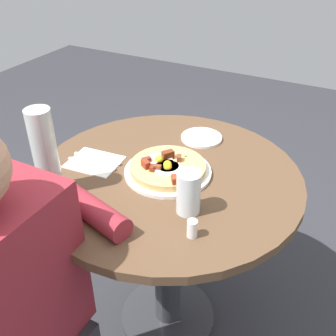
{
  "coord_description": "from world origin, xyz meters",
  "views": [
    {
      "loc": [
        0.93,
        0.49,
        1.46
      ],
      "look_at": [
        -0.0,
        0.0,
        0.76
      ],
      "focal_mm": 42.05,
      "sensor_mm": 36.0,
      "label": 1
    }
  ],
  "objects_px": {
    "pizza_plate": "(168,172)",
    "person_seated": "(20,335)",
    "fork": "(91,164)",
    "dining_table": "(168,215)",
    "salt_shaker": "(192,229)",
    "knife": "(97,158)",
    "bread_plate": "(201,138)",
    "water_glass": "(189,193)",
    "water_bottle": "(45,153)",
    "breakfast_pizza": "(167,167)"
  },
  "relations": [
    {
      "from": "pizza_plate",
      "to": "person_seated",
      "type": "bearing_deg",
      "value": -15.65
    },
    {
      "from": "pizza_plate",
      "to": "fork",
      "type": "height_order",
      "value": "pizza_plate"
    },
    {
      "from": "dining_table",
      "to": "salt_shaker",
      "type": "relative_size",
      "value": 17.15
    },
    {
      "from": "pizza_plate",
      "to": "knife",
      "type": "distance_m",
      "value": 0.26
    },
    {
      "from": "dining_table",
      "to": "bread_plate",
      "type": "distance_m",
      "value": 0.32
    },
    {
      "from": "water_glass",
      "to": "water_bottle",
      "type": "distance_m",
      "value": 0.43
    },
    {
      "from": "fork",
      "to": "water_bottle",
      "type": "distance_m",
      "value": 0.21
    },
    {
      "from": "pizza_plate",
      "to": "water_bottle",
      "type": "relative_size",
      "value": 1.05
    },
    {
      "from": "water_glass",
      "to": "breakfast_pizza",
      "type": "bearing_deg",
      "value": -135.27
    },
    {
      "from": "dining_table",
      "to": "bread_plate",
      "type": "relative_size",
      "value": 5.7
    },
    {
      "from": "dining_table",
      "to": "knife",
      "type": "bearing_deg",
      "value": -80.98
    },
    {
      "from": "breakfast_pizza",
      "to": "dining_table",
      "type": "bearing_deg",
      "value": 155.32
    },
    {
      "from": "water_bottle",
      "to": "water_glass",
      "type": "bearing_deg",
      "value": 104.25
    },
    {
      "from": "breakfast_pizza",
      "to": "salt_shaker",
      "type": "distance_m",
      "value": 0.3
    },
    {
      "from": "knife",
      "to": "water_bottle",
      "type": "distance_m",
      "value": 0.24
    },
    {
      "from": "fork",
      "to": "knife",
      "type": "relative_size",
      "value": 1.0
    },
    {
      "from": "breakfast_pizza",
      "to": "water_bottle",
      "type": "height_order",
      "value": "water_bottle"
    },
    {
      "from": "bread_plate",
      "to": "knife",
      "type": "distance_m",
      "value": 0.4
    },
    {
      "from": "dining_table",
      "to": "water_glass",
      "type": "bearing_deg",
      "value": 44.3
    },
    {
      "from": "breakfast_pizza",
      "to": "fork",
      "type": "xyz_separation_m",
      "value": [
        0.07,
        -0.25,
        -0.02
      ]
    },
    {
      "from": "dining_table",
      "to": "pizza_plate",
      "type": "relative_size",
      "value": 3.08
    },
    {
      "from": "breakfast_pizza",
      "to": "water_glass",
      "type": "bearing_deg",
      "value": 44.73
    },
    {
      "from": "breakfast_pizza",
      "to": "fork",
      "type": "bearing_deg",
      "value": -73.29
    },
    {
      "from": "knife",
      "to": "salt_shaker",
      "type": "xyz_separation_m",
      "value": [
        0.19,
        0.44,
        0.02
      ]
    },
    {
      "from": "person_seated",
      "to": "fork",
      "type": "xyz_separation_m",
      "value": [
        -0.48,
        -0.09,
        0.24
      ]
    },
    {
      "from": "person_seated",
      "to": "water_bottle",
      "type": "bearing_deg",
      "value": -160.3
    },
    {
      "from": "fork",
      "to": "water_bottle",
      "type": "bearing_deg",
      "value": -101.52
    },
    {
      "from": "pizza_plate",
      "to": "breakfast_pizza",
      "type": "xyz_separation_m",
      "value": [
        0.0,
        -0.0,
        0.02
      ]
    },
    {
      "from": "person_seated",
      "to": "knife",
      "type": "xyz_separation_m",
      "value": [
        -0.52,
        -0.1,
        0.24
      ]
    },
    {
      "from": "dining_table",
      "to": "person_seated",
      "type": "height_order",
      "value": "person_seated"
    },
    {
      "from": "salt_shaker",
      "to": "pizza_plate",
      "type": "bearing_deg",
      "value": -140.51
    },
    {
      "from": "breakfast_pizza",
      "to": "salt_shaker",
      "type": "bearing_deg",
      "value": 39.99
    },
    {
      "from": "person_seated",
      "to": "fork",
      "type": "relative_size",
      "value": 6.31
    },
    {
      "from": "dining_table",
      "to": "salt_shaker",
      "type": "xyz_separation_m",
      "value": [
        0.23,
        0.19,
        0.2
      ]
    },
    {
      "from": "person_seated",
      "to": "water_glass",
      "type": "height_order",
      "value": "person_seated"
    },
    {
      "from": "pizza_plate",
      "to": "water_glass",
      "type": "distance_m",
      "value": 0.21
    },
    {
      "from": "pizza_plate",
      "to": "fork",
      "type": "bearing_deg",
      "value": -72.87
    },
    {
      "from": "knife",
      "to": "fork",
      "type": "bearing_deg",
      "value": -90.0
    },
    {
      "from": "water_glass",
      "to": "fork",
      "type": "bearing_deg",
      "value": -99.73
    },
    {
      "from": "salt_shaker",
      "to": "person_seated",
      "type": "bearing_deg",
      "value": -46.66
    },
    {
      "from": "breakfast_pizza",
      "to": "fork",
      "type": "distance_m",
      "value": 0.26
    },
    {
      "from": "pizza_plate",
      "to": "breakfast_pizza",
      "type": "distance_m",
      "value": 0.02
    },
    {
      "from": "person_seated",
      "to": "bread_plate",
      "type": "distance_m",
      "value": 0.87
    },
    {
      "from": "pizza_plate",
      "to": "bread_plate",
      "type": "height_order",
      "value": "pizza_plate"
    },
    {
      "from": "pizza_plate",
      "to": "water_bottle",
      "type": "bearing_deg",
      "value": -47.5
    },
    {
      "from": "pizza_plate",
      "to": "knife",
      "type": "bearing_deg",
      "value": -80.8
    },
    {
      "from": "person_seated",
      "to": "salt_shaker",
      "type": "xyz_separation_m",
      "value": [
        -0.33,
        0.35,
        0.26
      ]
    },
    {
      "from": "dining_table",
      "to": "fork",
      "type": "bearing_deg",
      "value": -73.03
    },
    {
      "from": "dining_table",
      "to": "knife",
      "type": "height_order",
      "value": "knife"
    },
    {
      "from": "person_seated",
      "to": "fork",
      "type": "height_order",
      "value": "person_seated"
    }
  ]
}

